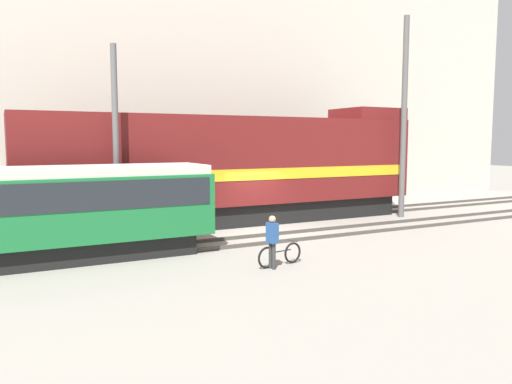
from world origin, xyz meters
TOP-DOWN VIEW (x-y plane):
  - ground_plane at (0.00, 0.00)m, footprint 120.00×120.00m
  - track_near at (0.00, -1.53)m, footprint 60.00×1.50m
  - track_far at (0.00, 2.69)m, footprint 60.00×1.50m
  - building_backdrop at (0.00, 10.52)m, footprint 47.62×6.00m
  - freight_locomotive at (-0.19, 2.69)m, footprint 18.71×3.04m
  - streetcar at (-8.40, -1.53)m, footprint 9.79×2.54m
  - bicycle at (-2.35, -5.19)m, footprint 1.71×0.50m
  - person at (-2.76, -5.42)m, footprint 0.28×0.39m
  - utility_pole_left at (-6.06, 0.58)m, footprint 0.23×0.23m
  - utility_pole_center at (8.12, 0.58)m, footprint 0.28×0.28m

SIDE VIEW (x-z plane):
  - ground_plane at x=0.00m, z-range 0.00..0.00m
  - track_near at x=0.00m, z-range 0.00..0.14m
  - track_far at x=0.00m, z-range 0.00..0.14m
  - bicycle at x=-2.35m, z-range -0.03..0.71m
  - person at x=-2.76m, z-range 0.17..1.80m
  - streetcar at x=-8.40m, z-range 0.22..3.26m
  - freight_locomotive at x=-0.19m, z-range -0.18..5.36m
  - utility_pole_left at x=-6.06m, z-range 0.00..7.39m
  - utility_pole_center at x=8.12m, z-range 0.00..9.96m
  - building_backdrop at x=0.00m, z-range 0.00..15.24m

